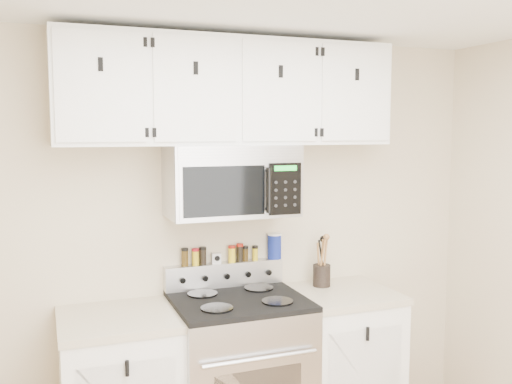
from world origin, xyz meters
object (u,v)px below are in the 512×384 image
Objects in this scene: range at (239,374)px; microwave at (232,181)px; utensil_crock at (322,274)px; salt_canister at (274,246)px.

range is 1.15m from microwave.
salt_canister is (-0.28, 0.12, 0.18)m from utensil_crock.
salt_canister is (0.34, 0.16, -0.45)m from microwave.
salt_canister reaches higher than range.
range is at bearing -90.23° from microwave.
microwave is 0.58m from salt_canister.
range is 0.83m from utensil_crock.
utensil_crock is 0.36m from salt_canister.
salt_canister is at bearing 24.61° from microwave.
microwave is (0.00, 0.13, 1.14)m from range.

